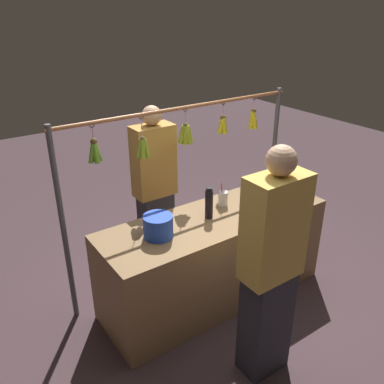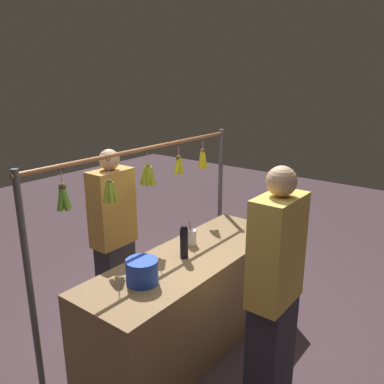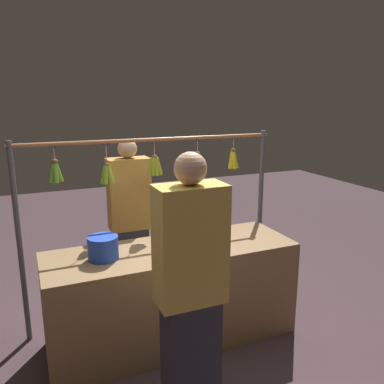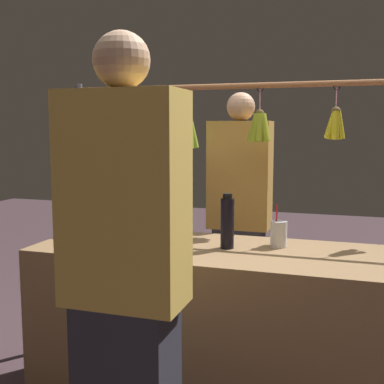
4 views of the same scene
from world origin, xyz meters
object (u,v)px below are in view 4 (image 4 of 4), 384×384
vendor_person (239,223)px  customer_person (126,293)px  water_bottle (227,222)px  drink_cup (279,234)px  blue_bucket (134,225)px

vendor_person → customer_person: size_ratio=0.95×
water_bottle → customer_person: customer_person is taller
drink_cup → vendor_person: (0.34, -0.61, -0.08)m
water_bottle → drink_cup: bearing=-155.3°
blue_bucket → vendor_person: bearing=-118.1°
customer_person → drink_cup: bearing=-111.4°
drink_cup → vendor_person: bearing=-61.3°
vendor_person → customer_person: customer_person is taller
customer_person → water_bottle: bearing=-99.3°
vendor_person → customer_person: (0.04, 1.58, 0.04)m
blue_bucket → customer_person: customer_person is taller
blue_bucket → vendor_person: vendor_person is taller
blue_bucket → customer_person: (-0.35, 0.83, -0.06)m
water_bottle → customer_person: 0.87m
water_bottle → drink_cup: 0.27m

